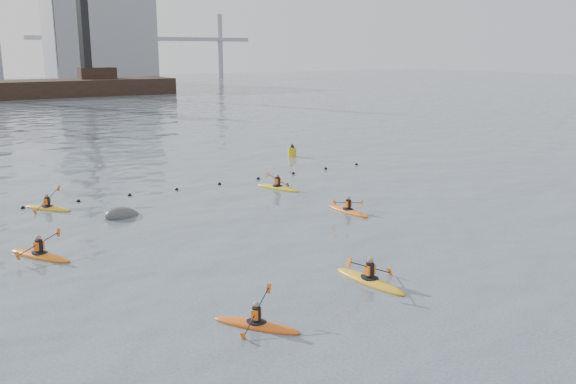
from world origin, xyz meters
name	(u,v)px	position (x,y,z in m)	size (l,w,h in m)	color
ground	(423,323)	(0.00, 0.00, 0.00)	(400.00, 400.00, 0.00)	#3D4F58
float_line	(152,192)	(-0.50, 22.53, 0.03)	(33.24, 0.73, 0.24)	black
kayaker_0	(257,324)	(-4.66, 2.72, 0.09)	(2.22, 2.84, 1.20)	#CB5113
kayaker_1	(370,280)	(0.85, 3.64, 0.11)	(2.43, 3.55, 1.35)	gold
kayaker_2	(40,254)	(-8.97, 13.60, 0.10)	(2.32, 3.31, 1.10)	#D06713
kayaker_3	(278,187)	(6.55, 19.13, 0.10)	(2.27, 3.38, 1.38)	gold
kayaker_4	(348,210)	(6.67, 12.16, 0.10)	(2.11, 3.14, 1.00)	orange
kayaker_5	(48,207)	(-6.86, 21.80, 0.09)	(2.32, 2.86, 1.24)	gold
mooring_buoy	(123,216)	(-3.89, 18.05, 0.00)	(2.03, 1.20, 1.01)	#3E4144
nav_buoy	(292,152)	(14.00, 28.67, 0.38)	(0.70, 0.70, 1.27)	gold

